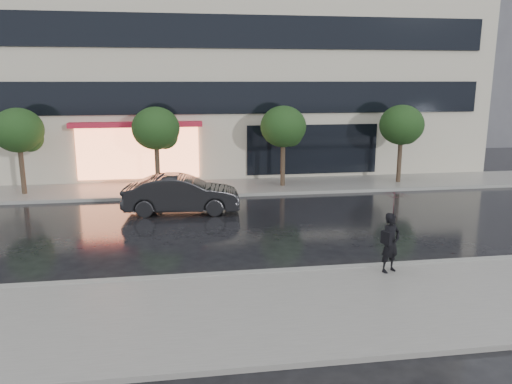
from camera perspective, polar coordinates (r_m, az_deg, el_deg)
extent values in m
plane|color=black|center=(14.57, -0.60, -8.11)|extent=(120.00, 120.00, 0.00)
cube|color=slate|center=(11.60, 1.72, -13.46)|extent=(60.00, 4.50, 0.12)
cube|color=slate|center=(24.36, -4.00, 0.53)|extent=(60.00, 3.50, 0.12)
cube|color=gray|center=(13.63, 0.00, -9.31)|extent=(60.00, 0.25, 0.14)
cube|color=gray|center=(22.66, -3.63, -0.36)|extent=(60.00, 0.25, 0.14)
cube|color=#B6AE9A|center=(31.78, -5.49, 19.54)|extent=(30.00, 12.00, 18.00)
cube|color=black|center=(25.52, -4.47, 10.68)|extent=(28.00, 0.12, 1.60)
cube|color=black|center=(25.61, -4.59, 17.85)|extent=(28.00, 0.12, 1.60)
cube|color=#FF8C59|center=(25.75, -13.30, 4.36)|extent=(6.00, 0.10, 2.60)
cube|color=#B11B31|center=(25.26, -13.52, 7.51)|extent=(6.40, 0.70, 0.25)
cube|color=black|center=(26.59, 6.48, 4.87)|extent=(7.00, 0.10, 2.60)
cube|color=#4C4C54|center=(50.08, 26.12, 14.67)|extent=(12.00, 12.00, 16.00)
cylinder|color=#33261C|center=(24.88, -25.13, 2.05)|extent=(0.22, 0.22, 2.20)
ellipsoid|color=#1A3414|center=(24.64, -25.54, 6.39)|extent=(2.20, 2.20, 1.98)
sphere|color=#1A3414|center=(24.75, -24.44, 5.58)|extent=(1.20, 1.20, 1.20)
cylinder|color=#33261C|center=(23.87, -11.19, 2.61)|extent=(0.22, 0.22, 2.20)
ellipsoid|color=#1A3414|center=(23.62, -11.38, 7.15)|extent=(2.20, 2.20, 1.98)
sphere|color=#1A3414|center=(23.84, -10.36, 6.28)|extent=(1.20, 1.20, 1.20)
cylinder|color=#33261C|center=(24.34, 3.08, 3.03)|extent=(0.22, 0.22, 2.20)
ellipsoid|color=#1A3414|center=(24.10, 3.13, 7.49)|extent=(2.20, 2.20, 1.98)
sphere|color=#1A3414|center=(24.41, 3.95, 6.60)|extent=(1.20, 1.20, 1.20)
cylinder|color=#33261C|center=(26.22, 16.05, 3.24)|extent=(0.22, 0.22, 2.20)
ellipsoid|color=#1A3414|center=(25.99, 16.31, 7.38)|extent=(2.20, 2.20, 1.98)
sphere|color=#1A3414|center=(26.38, 16.86, 6.54)|extent=(1.20, 1.20, 1.20)
imported|color=black|center=(19.99, -8.51, -0.24)|extent=(4.66, 1.91, 1.50)
imported|color=black|center=(13.85, 15.13, -5.62)|extent=(0.70, 0.60, 1.62)
imported|color=#340912|center=(13.61, 15.53, -1.48)|extent=(1.09, 1.10, 0.75)
cylinder|color=black|center=(13.71, 15.42, -3.22)|extent=(0.02, 0.02, 0.81)
cube|color=black|center=(13.58, 14.67, -5.09)|extent=(0.22, 0.32, 0.35)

